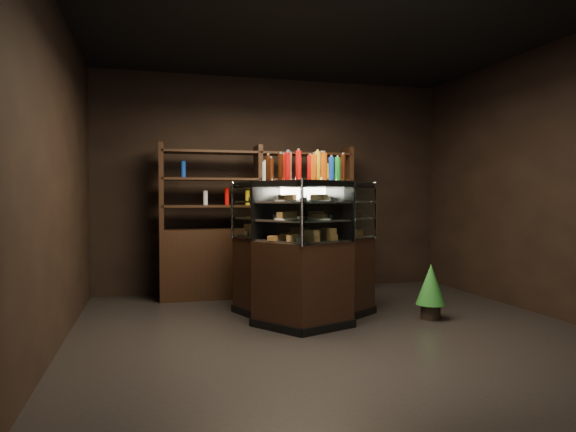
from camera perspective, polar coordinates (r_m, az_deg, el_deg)
name	(u,v)px	position (r m, az deg, el deg)	size (l,w,h in m)	color
ground	(336,333)	(5.12, 5.31, -12.77)	(5.00, 5.00, 0.00)	black
room_shell	(336,132)	(4.99, 5.39, 9.31)	(5.02, 5.02, 3.01)	black
display_case	(303,273)	(5.54, 1.68, -6.39)	(1.58, 1.52, 1.49)	black
food_display	(303,215)	(5.48, 1.68, 0.14)	(1.15, 1.24, 0.46)	#D7954D
bottles_top	(303,169)	(5.49, 1.69, 5.29)	(0.98, 1.10, 0.30)	#0F38B2
potted_conifer	(431,283)	(5.78, 15.59, -7.22)	(0.32, 0.32, 0.68)	black
back_shelving	(258,251)	(6.87, -3.32, -3.86)	(2.57, 0.46, 2.00)	black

